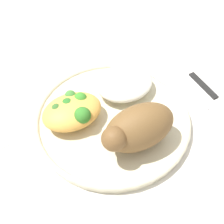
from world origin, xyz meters
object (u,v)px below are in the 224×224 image
Objects in this scene: rice_pile at (124,83)px; mac_cheese_with_broccoli at (72,111)px; knife at (218,99)px; roasted_chicken at (138,128)px; plate at (112,119)px; fork at (200,100)px.

mac_cheese_with_broccoli is (0.11, 0.02, 0.01)m from rice_pile.
mac_cheese_with_broccoli is 0.55× the size of knife.
roasted_chicken is at bearing 128.35° from mac_cheese_with_broccoli.
fork is at bearing 170.72° from plate.
roasted_chicken is (-0.01, 0.07, 0.05)m from plate.
rice_pile is 0.58× the size of knife.
fork is 0.03m from knife.
plate is 2.59× the size of rice_pile.
plate is 0.09m from roasted_chicken.
rice_pile is 0.15m from fork.
plate is at bearing -11.76° from knife.
fork is at bearing 167.46° from mac_cheese_with_broccoli.
roasted_chicken is 0.91× the size of fork.
knife is at bearing 165.95° from mac_cheese_with_broccoli.
plate is 0.18m from fork.
mac_cheese_with_broccoli is at bearing -14.05° from knife.
mac_cheese_with_broccoli is 0.29m from knife.
fork is at bearing 149.00° from rice_pile.
knife is (-0.27, 0.07, -0.04)m from mac_cheese_with_broccoli.
mac_cheese_with_broccoli is (0.06, -0.02, 0.03)m from plate.
mac_cheese_with_broccoli is (0.07, -0.09, -0.02)m from roasted_chicken.
plate reaches higher than knife.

